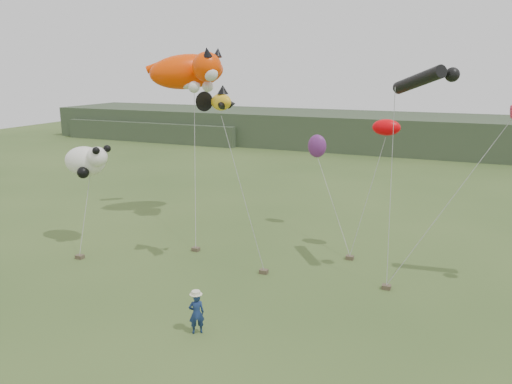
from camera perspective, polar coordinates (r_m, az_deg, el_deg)
ground at (r=20.06m, az=-4.54°, el=-13.89°), size 120.00×120.00×0.00m
headland at (r=61.89m, az=12.23°, el=6.74°), size 90.00×13.00×4.00m
festival_attendant at (r=18.61m, az=-6.81°, el=-13.60°), size 0.68×0.63×1.55m
sandbag_anchors at (r=24.58m, az=-0.62°, el=-8.17°), size 15.23×5.52×0.19m
cat_kite at (r=30.86m, az=-7.43°, el=13.53°), size 6.05×4.59×2.60m
fish_kite at (r=22.85m, az=-4.88°, el=10.32°), size 2.51×1.65×1.20m
tube_kites at (r=22.74m, az=25.08°, el=10.21°), size 7.93×2.60×2.16m
panda_kite at (r=27.86m, az=-18.77°, el=3.38°), size 2.79×1.81×1.73m
misc_kites at (r=27.42m, az=10.16°, el=6.04°), size 5.53×3.72×2.66m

